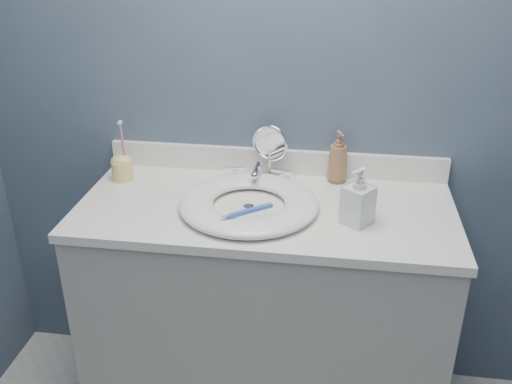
% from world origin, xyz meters
% --- Properties ---
extents(back_wall, '(2.20, 0.02, 2.40)m').
position_xyz_m(back_wall, '(0.00, 1.25, 1.20)').
color(back_wall, '#414F62').
rests_on(back_wall, ground).
extents(vanity_cabinet, '(1.20, 0.55, 0.85)m').
position_xyz_m(vanity_cabinet, '(0.00, 0.97, 0.42)').
color(vanity_cabinet, '#A9A59A').
rests_on(vanity_cabinet, ground).
extents(countertop, '(1.22, 0.57, 0.03)m').
position_xyz_m(countertop, '(0.00, 0.97, 0.86)').
color(countertop, white).
rests_on(countertop, vanity_cabinet).
extents(backsplash, '(1.22, 0.02, 0.09)m').
position_xyz_m(backsplash, '(0.00, 1.24, 0.93)').
color(backsplash, white).
rests_on(backsplash, countertop).
extents(basin, '(0.45, 0.45, 0.04)m').
position_xyz_m(basin, '(-0.05, 0.94, 0.90)').
color(basin, white).
rests_on(basin, countertop).
extents(drain, '(0.04, 0.04, 0.01)m').
position_xyz_m(drain, '(-0.05, 0.94, 0.88)').
color(drain, silver).
rests_on(drain, countertop).
extents(faucet, '(0.25, 0.13, 0.07)m').
position_xyz_m(faucet, '(-0.05, 1.14, 0.91)').
color(faucet, silver).
rests_on(faucet, countertop).
extents(makeup_mirror, '(0.13, 0.08, 0.20)m').
position_xyz_m(makeup_mirror, '(-0.01, 1.19, 0.99)').
color(makeup_mirror, silver).
rests_on(makeup_mirror, countertop).
extents(soap_bottle_amber, '(0.09, 0.09, 0.18)m').
position_xyz_m(soap_bottle_amber, '(0.22, 1.20, 0.97)').
color(soap_bottle_amber, '#916341').
rests_on(soap_bottle_amber, countertop).
extents(soap_bottle_clear, '(0.11, 0.11, 0.18)m').
position_xyz_m(soap_bottle_clear, '(0.29, 0.90, 0.97)').
color(soap_bottle_clear, silver).
rests_on(soap_bottle_clear, countertop).
extents(toothbrush_holder, '(0.08, 0.08, 0.22)m').
position_xyz_m(toothbrush_holder, '(-0.53, 1.10, 0.93)').
color(toothbrush_holder, '#F4D57A').
rests_on(toothbrush_holder, countertop).
extents(toothbrush_lying, '(0.14, 0.12, 0.02)m').
position_xyz_m(toothbrush_lying, '(-0.04, 0.84, 0.92)').
color(toothbrush_lying, '#335DB6').
rests_on(toothbrush_lying, basin).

